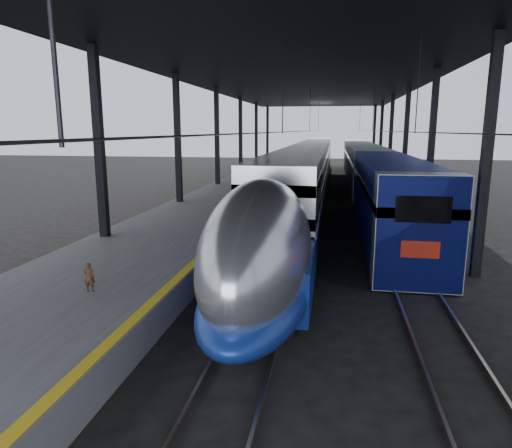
# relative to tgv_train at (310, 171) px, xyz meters

# --- Properties ---
(ground) EXTENTS (160.00, 160.00, 0.00)m
(ground) POSITION_rel_tgv_train_xyz_m (-2.00, -26.82, -2.04)
(ground) COLOR black
(ground) RESTS_ON ground
(platform) EXTENTS (6.00, 80.00, 1.00)m
(platform) POSITION_rel_tgv_train_xyz_m (-5.50, -6.82, -1.54)
(platform) COLOR #4C4C4F
(platform) RESTS_ON ground
(yellow_strip) EXTENTS (0.30, 80.00, 0.01)m
(yellow_strip) POSITION_rel_tgv_train_xyz_m (-2.70, -6.82, -1.04)
(yellow_strip) COLOR gold
(yellow_strip) RESTS_ON platform
(rails) EXTENTS (6.52, 80.00, 0.16)m
(rails) POSITION_rel_tgv_train_xyz_m (2.50, -6.82, -1.96)
(rails) COLOR slate
(rails) RESTS_ON ground
(canopy) EXTENTS (18.00, 75.00, 9.47)m
(canopy) POSITION_rel_tgv_train_xyz_m (-0.10, -6.82, 7.07)
(canopy) COLOR black
(canopy) RESTS_ON ground
(tgv_train) EXTENTS (3.05, 65.20, 4.37)m
(tgv_train) POSITION_rel_tgv_train_xyz_m (0.00, 0.00, 0.00)
(tgv_train) COLOR #AFB2B6
(tgv_train) RESTS_ON ground
(second_train) EXTENTS (3.00, 56.05, 4.14)m
(second_train) POSITION_rel_tgv_train_xyz_m (5.00, 2.87, 0.05)
(second_train) COLOR navy
(second_train) RESTS_ON ground
(child) EXTENTS (0.35, 0.27, 0.87)m
(child) POSITION_rel_tgv_train_xyz_m (-4.80, -28.46, -0.61)
(child) COLOR #482818
(child) RESTS_ON platform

